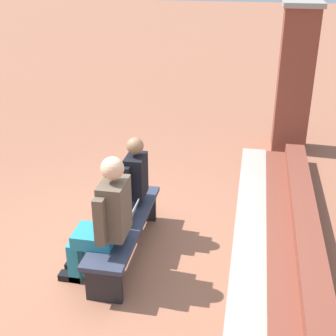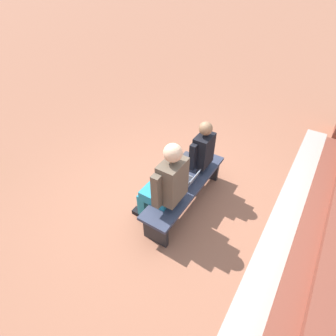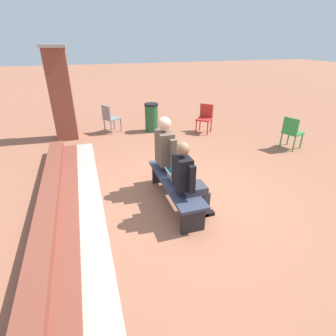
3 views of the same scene
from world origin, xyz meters
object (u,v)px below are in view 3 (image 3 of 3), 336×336
plastic_chair_mid_courtyard (205,117)px  litter_bin (152,117)px  person_student (189,179)px  laptop (175,179)px  person_adult (171,153)px  plastic_chair_by_pillar (292,131)px  bench (175,185)px  plastic_chair_near_bench_left (110,117)px

plastic_chair_mid_courtyard → litter_bin: 1.64m
person_student → litter_bin: person_student is taller
person_student → litter_bin: 4.52m
laptop → plastic_chair_mid_courtyard: plastic_chair_mid_courtyard is taller
person_student → plastic_chair_mid_courtyard: (3.88, -2.12, -0.22)m
person_adult → plastic_chair_by_pillar: size_ratio=1.71×
bench → plastic_chair_mid_courtyard: (3.46, -2.19, 0.13)m
plastic_chair_mid_courtyard → person_adult: bearing=144.8°
bench → plastic_chair_by_pillar: (1.49, -3.70, 0.13)m
bench → plastic_chair_mid_courtyard: plastic_chair_mid_courtyard is taller
person_adult → plastic_chair_near_bench_left: 3.92m
person_student → plastic_chair_mid_courtyard: size_ratio=1.54×
laptop → plastic_chair_by_pillar: (1.51, -3.71, -0.02)m
person_adult → laptop: 0.54m
person_student → plastic_chair_mid_courtyard: bearing=-28.7°
plastic_chair_by_pillar → plastic_chair_mid_courtyard: bearing=37.6°
person_student → litter_bin: (4.47, -0.59, -0.26)m
litter_bin → plastic_chair_near_bench_left: bearing=77.7°
person_student → plastic_chair_near_bench_left: bearing=7.7°
bench → plastic_chair_mid_courtyard: bearing=-32.3°
plastic_chair_mid_courtyard → plastic_chair_near_bench_left: 2.89m
laptop → litter_bin: 4.12m
person_adult → laptop: person_adult is taller
person_adult → plastic_chair_by_pillar: 3.78m
plastic_chair_near_bench_left → bench: bearing=-172.4°
laptop → plastic_chair_near_bench_left: plastic_chair_near_bench_left is taller
plastic_chair_near_bench_left → litter_bin: size_ratio=0.98×
person_adult → plastic_chair_by_pillar: (1.04, -3.63, -0.27)m
laptop → litter_bin: size_ratio=0.37×
plastic_chair_mid_courtyard → plastic_chair_by_pillar: bearing=-142.4°
person_student → laptop: size_ratio=4.04×
bench → plastic_chair_by_pillar: size_ratio=2.14×
laptop → plastic_chair_mid_courtyard: bearing=-32.3°
bench → litter_bin: size_ratio=2.09×
plastic_chair_near_bench_left → litter_bin: litter_bin is taller
plastic_chair_near_bench_left → person_adult: bearing=-170.5°
bench → laptop: bearing=148.0°
person_student → litter_bin: bearing=-7.6°
person_student → person_adult: bearing=-0.5°
bench → person_adult: 0.61m
bench → laptop: size_ratio=5.62×
person_student → person_adult: person_adult is taller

